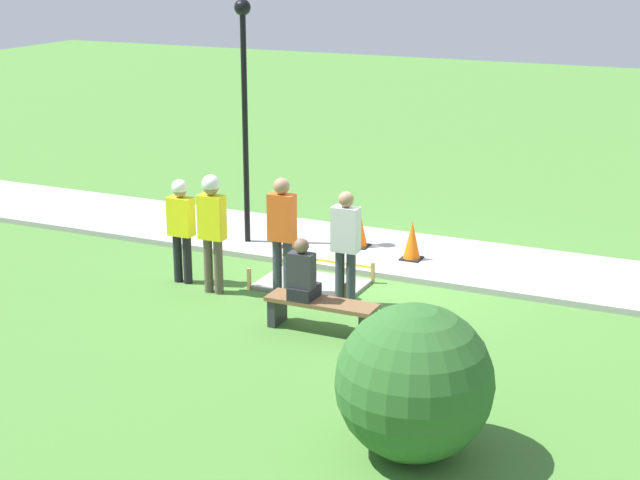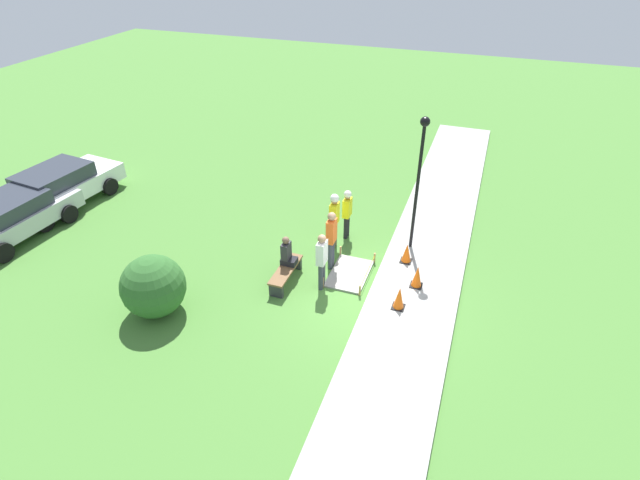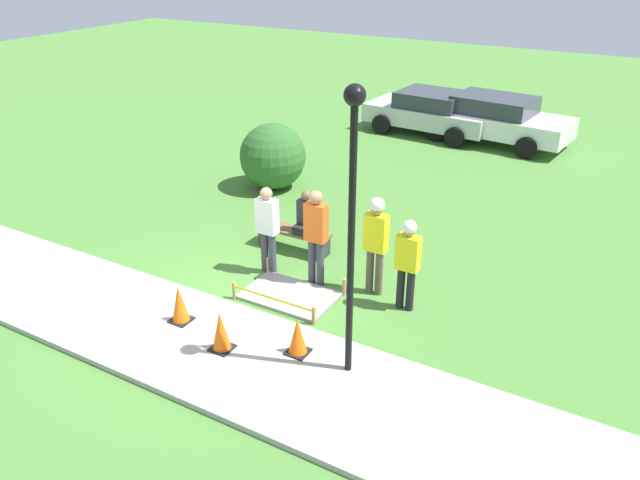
% 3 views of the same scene
% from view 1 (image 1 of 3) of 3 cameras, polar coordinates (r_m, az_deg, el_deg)
% --- Properties ---
extents(ground_plane, '(60.00, 60.00, 0.00)m').
position_cam_1_polar(ground_plane, '(15.90, 3.46, -2.26)').
color(ground_plane, '#477A33').
extents(sidewalk, '(28.00, 2.40, 0.10)m').
position_cam_1_polar(sidewalk, '(16.96, 4.95, -0.88)').
color(sidewalk, '#9E9E99').
rests_on(sidewalk, ground_plane).
extents(wet_concrete_patch, '(1.70, 1.13, 0.34)m').
position_cam_1_polar(wet_concrete_patch, '(15.53, -0.50, -2.57)').
color(wet_concrete_patch, gray).
rests_on(wet_concrete_patch, ground_plane).
extents(traffic_cone_near_patch, '(0.34, 0.34, 0.66)m').
position_cam_1_polar(traffic_cone_near_patch, '(16.50, 5.37, -0.03)').
color(traffic_cone_near_patch, black).
rests_on(traffic_cone_near_patch, sidewalk).
extents(traffic_cone_far_patch, '(0.34, 0.34, 0.66)m').
position_cam_1_polar(traffic_cone_far_patch, '(17.12, 2.30, 0.67)').
color(traffic_cone_far_patch, black).
rests_on(traffic_cone_far_patch, sidewalk).
extents(traffic_cone_sidewalk_edge, '(0.34, 0.34, 0.62)m').
position_cam_1_polar(traffic_cone_sidewalk_edge, '(17.11, -1.69, 0.59)').
color(traffic_cone_sidewalk_edge, black).
rests_on(traffic_cone_sidewalk_edge, sidewalk).
extents(park_bench, '(1.59, 0.44, 0.46)m').
position_cam_1_polar(park_bench, '(13.68, 0.09, -4.08)').
color(park_bench, '#2D2D33').
rests_on(park_bench, ground_plane).
extents(person_seated_on_bench, '(0.36, 0.44, 0.89)m').
position_cam_1_polar(person_seated_on_bench, '(13.58, -1.02, -2.06)').
color(person_seated_on_bench, black).
rests_on(person_seated_on_bench, park_bench).
extents(worker_supervisor, '(0.40, 0.24, 1.69)m').
position_cam_1_polar(worker_supervisor, '(15.57, -8.09, 1.02)').
color(worker_supervisor, black).
rests_on(worker_supervisor, ground_plane).
extents(worker_assistant, '(0.40, 0.27, 1.88)m').
position_cam_1_polar(worker_assistant, '(15.01, -6.31, 1.04)').
color(worker_assistant, brown).
rests_on(worker_assistant, ground_plane).
extents(bystander_in_orange_shirt, '(0.40, 0.25, 1.88)m').
position_cam_1_polar(bystander_in_orange_shirt, '(14.75, -2.22, 0.61)').
color(bystander_in_orange_shirt, '#383D47').
rests_on(bystander_in_orange_shirt, ground_plane).
extents(bystander_in_gray_shirt, '(0.40, 0.23, 1.76)m').
position_cam_1_polar(bystander_in_gray_shirt, '(14.41, 1.50, -0.10)').
color(bystander_in_gray_shirt, '#383D47').
rests_on(bystander_in_gray_shirt, ground_plane).
extents(lamppost_near, '(0.28, 0.28, 4.22)m').
position_cam_1_polar(lamppost_near, '(16.96, -4.43, 8.80)').
color(lamppost_near, black).
rests_on(lamppost_near, sidewalk).
extents(shrub_rounded_near, '(1.68, 1.68, 1.68)m').
position_cam_1_polar(shrub_rounded_near, '(10.35, 5.51, -8.25)').
color(shrub_rounded_near, '#2D6028').
rests_on(shrub_rounded_near, ground_plane).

